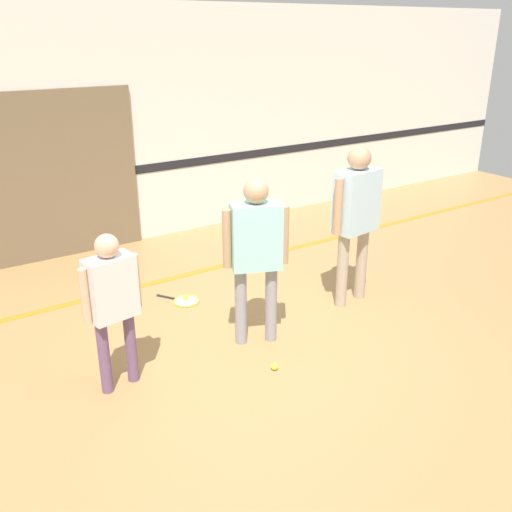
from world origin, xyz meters
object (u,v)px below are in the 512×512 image
object	(u,v)px
racket_spare_on_floor	(185,301)
tennis_ball_by_spare_racket	(186,298)
person_student_left	(112,296)
person_student_right	(356,209)
person_instructor	(256,245)
tennis_ball_near_instructor	(275,367)

from	to	relation	value
racket_spare_on_floor	tennis_ball_by_spare_racket	size ratio (longest dim) A/B	8.08
person_student_left	tennis_ball_by_spare_racket	distance (m)	1.88
person_student_right	person_instructor	bearing A→B (deg)	-1.00
person_student_left	tennis_ball_near_instructor	xyz separation A→B (m)	(1.24, -0.54, -0.82)
racket_spare_on_floor	tennis_ball_by_spare_racket	xyz separation A→B (m)	(0.02, 0.02, 0.02)
person_student_left	tennis_ball_by_spare_racket	size ratio (longest dim) A/B	20.91
racket_spare_on_floor	person_student_left	bearing A→B (deg)	100.81
person_instructor	person_student_left	distance (m)	1.40
person_student_left	tennis_ball_by_spare_racket	world-z (taller)	person_student_left
person_instructor	person_student_left	xyz separation A→B (m)	(-1.39, 0.01, -0.15)
person_instructor	person_student_right	xyz separation A→B (m)	(1.36, 0.14, 0.07)
person_student_right	tennis_ball_by_spare_racket	xyz separation A→B (m)	(-1.53, 1.04, -1.05)
person_student_left	racket_spare_on_floor	size ratio (longest dim) A/B	2.59
person_student_left	tennis_ball_near_instructor	bearing A→B (deg)	-32.32
racket_spare_on_floor	tennis_ball_near_instructor	world-z (taller)	tennis_ball_near_instructor
tennis_ball_by_spare_racket	person_student_right	bearing A→B (deg)	-34.19
person_instructor	tennis_ball_by_spare_racket	distance (m)	1.54
tennis_ball_near_instructor	tennis_ball_by_spare_racket	world-z (taller)	same
racket_spare_on_floor	tennis_ball_near_instructor	xyz separation A→B (m)	(0.04, -1.68, 0.02)
person_student_left	racket_spare_on_floor	world-z (taller)	person_student_left
tennis_ball_near_instructor	racket_spare_on_floor	bearing A→B (deg)	91.49
person_student_right	tennis_ball_near_instructor	bearing A→B (deg)	16.83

